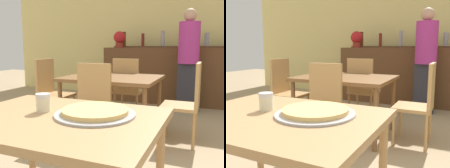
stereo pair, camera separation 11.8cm
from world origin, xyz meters
The scene contains 13 objects.
wall_back centered at (0.00, 4.30, 1.40)m, with size 8.00×0.05×2.80m.
dining_table_near centered at (0.00, 0.00, 0.65)m, with size 1.10×0.82×0.73m.
dining_table_far centered at (-0.39, 1.74, 0.65)m, with size 1.15×0.87×0.72m.
bar_counter centered at (0.00, 3.80, 0.53)m, with size 2.60×0.56×1.06m.
bar_back_shelf centered at (0.03, 3.94, 1.13)m, with size 2.39×0.24×0.34m.
chair_far_side_front centered at (-0.39, 1.14, 0.52)m, with size 0.40×0.40×0.92m.
chair_far_side_back centered at (-0.39, 2.34, 0.52)m, with size 0.40×0.40×0.92m.
chair_far_side_left centered at (-1.30, 1.74, 0.52)m, with size 0.40×0.40×0.92m.
chair_far_side_right centered at (0.51, 1.74, 0.52)m, with size 0.40×0.40×0.92m.
pizza_tray centered at (0.18, 0.09, 0.74)m, with size 0.44×0.44×0.04m.
cheese_shaker centered at (-0.13, 0.05, 0.78)m, with size 0.08×0.08×0.10m.
person_standing centered at (0.36, 3.22, 0.92)m, with size 0.34×0.34×1.69m.
potted_plant centered at (-1.05, 3.75, 1.25)m, with size 0.24×0.24×0.33m.
Camera 2 is at (0.86, -1.03, 1.10)m, focal length 40.00 mm.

